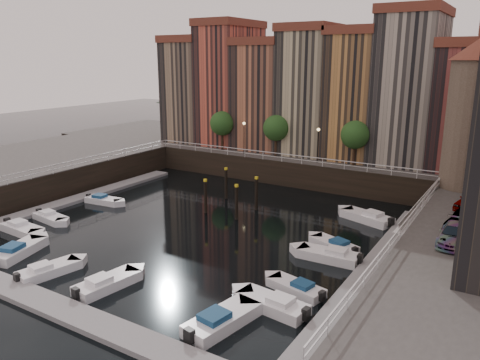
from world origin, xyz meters
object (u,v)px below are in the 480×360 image
Objects in this scene: gangway at (421,207)px; car_a at (473,202)px; mooring_pilings at (231,194)px; car_c at (454,236)px; car_b at (466,222)px; corner_tower at (473,112)px; boat_left_0 at (21,229)px; boat_left_1 at (50,217)px; boat_left_2 at (103,200)px.

car_a reaches higher than gangway.
car_c is at bearing -15.95° from mooring_pilings.
car_b is 3.09m from car_c.
corner_tower is at bearing 113.56° from car_b.
mooring_pilings is at bearing -171.64° from car_b.
mooring_pilings is 19.61m from boat_left_0.
boat_left_0 is at bearing -136.91° from car_a.
gangway is at bearing 35.94° from boat_left_1.
car_b is at bearing -3.10° from boat_left_2.
car_a is at bearing 5.87° from boat_left_2.
car_c is (33.82, 9.03, 3.29)m from boat_left_0.
car_c reaches higher than boat_left_1.
gangway is 5.34m from car_a.
boat_left_0 is at bearing -164.91° from car_c.
car_b is at bearing -60.63° from gangway.
mooring_pilings reaches higher than boat_left_1.
boat_left_2 is at bearing 95.25° from boat_left_0.
boat_left_0 is 1.08× the size of car_a.
gangway is 1.49× the size of mooring_pilings.
boat_left_1 is 1.01× the size of car_b.
corner_tower reaches higher than car_a.
boat_left_0 reaches higher than boat_left_2.
corner_tower is at bearing 17.18° from boat_left_2.
car_a is (4.38, -2.43, 1.84)m from gangway.
gangway reaches higher than boat_left_1.
boat_left_1 is 0.98× the size of car_a.
car_c is (4.13, -11.01, 1.73)m from gangway.
car_a is (34.08, 17.62, 3.39)m from boat_left_0.
boat_left_0 is 9.88m from boat_left_2.
car_a is at bearing 30.16° from boat_left_0.
gangway is 31.83m from boat_left_2.
mooring_pilings is 22.41m from car_c.
boat_left_0 is (-29.70, -20.05, -1.55)m from gangway.
mooring_pilings reaches higher than boat_left_0.
boat_left_0 is at bearing -94.36° from boat_left_2.
car_c is (-0.26, -8.58, -0.10)m from car_a.
boat_left_0 is 1.06× the size of car_c.
car_c is (-0.35, -3.07, -0.06)m from car_b.
boat_left_1 is at bearing 101.07° from boat_left_0.
gangway is at bearing 110.67° from car_c.
mooring_pilings is 1.25× the size of car_c.
car_a is 0.99× the size of car_c.
car_a reaches higher than boat_left_0.
boat_left_2 is (-30.11, -10.18, -1.59)m from gangway.
boat_left_1 is 34.93m from car_c.
mooring_pilings is 13.90m from boat_left_2.
corner_tower reaches higher than boat_left_1.
car_c reaches higher than mooring_pilings.
boat_left_2 is at bearing -157.49° from mooring_pilings.
corner_tower is 40.52m from boat_left_1.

